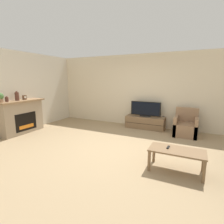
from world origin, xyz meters
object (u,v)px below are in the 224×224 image
fireplace (22,116)px  coffee_table (177,153)px  mantel_vase_left (7,99)px  tv_stand (145,122)px  remote (168,147)px  potted_plant (0,97)px  armchair (186,127)px  tv (146,110)px  mantel_vase_centre_left (17,96)px  mantel_clock (24,97)px

fireplace → coffee_table: fireplace is taller
mantel_vase_left → tv_stand: size_ratio=0.13×
remote → tv_stand: bearing=118.2°
fireplace → tv_stand: (3.56, 2.33, -0.34)m
potted_plant → armchair: bearing=29.1°
fireplace → tv_stand: 4.27m
tv → coffee_table: size_ratio=1.06×
tv_stand → armchair: size_ratio=1.62×
mantel_vase_centre_left → armchair: bearing=24.2°
fireplace → armchair: 5.39m
fireplace → coffee_table: (4.93, -0.41, -0.18)m
fireplace → mantel_clock: size_ratio=10.14×
tv_stand → remote: (1.20, -2.71, 0.23)m
mantel_vase_left → potted_plant: 0.21m
fireplace → coffee_table: 4.95m
mantel_vase_left → mantel_clock: mantel_vase_left is taller
fireplace → mantel_vase_left: size_ratio=8.72×
potted_plant → coffee_table: size_ratio=0.28×
fireplace → tv: (3.56, 2.33, 0.13)m
potted_plant → coffee_table: 4.99m
mantel_vase_centre_left → remote: bearing=-3.1°
mantel_vase_centre_left → coffee_table: mantel_vase_centre_left is taller
mantel_vase_centre_left → tv_stand: mantel_vase_centre_left is taller
remote → fireplace: bearing=179.8°
mantel_vase_left → coffee_table: (4.91, 0.05, -0.80)m
potted_plant → mantel_clock: bearing=89.9°
tv_stand → coffee_table: same height
mantel_vase_left → coffee_table: mantel_vase_left is taller
mantel_clock → remote: 4.82m
mantel_clock → potted_plant: size_ratio=0.53×
tv_stand → coffee_table: bearing=-63.5°
mantel_clock → tv: (3.54, 2.18, -0.49)m
mantel_vase_centre_left → armchair: (4.93, 2.22, -0.96)m
tv → remote: (1.20, -2.71, -0.24)m
tv_stand → coffee_table: (1.37, -2.74, 0.16)m
tv_stand → armchair: (1.39, -0.23, 0.06)m
mantel_vase_left → tv: size_ratio=0.16×
potted_plant → coffee_table: (4.91, 0.24, -0.88)m
mantel_vase_centre_left → tv: bearing=34.6°
mantel_vase_centre_left → potted_plant: (0.00, -0.53, 0.02)m
mantel_vase_left → armchair: mantel_vase_left is taller
mantel_vase_left → mantel_vase_centre_left: 0.35m
remote → mantel_clock: bearing=178.0°
mantel_clock → tv_stand: mantel_clock is taller
fireplace → coffee_table: size_ratio=1.47×
coffee_table → remote: (-0.17, 0.04, 0.07)m
mantel_clock → fireplace: bearing=-96.6°
mantel_clock → armchair: bearing=21.6°
tv_stand → tv: size_ratio=1.28×
mantel_vase_left → coffee_table: 4.97m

